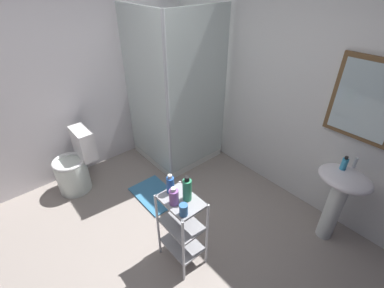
# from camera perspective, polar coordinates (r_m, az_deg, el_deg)

# --- Properties ---
(ground_plane) EXTENTS (4.20, 4.20, 0.02)m
(ground_plane) POSITION_cam_1_polar(r_m,az_deg,el_deg) (2.77, -8.16, -23.84)
(ground_plane) COLOR gray
(wall_back) EXTENTS (4.20, 0.14, 2.50)m
(wall_back) POSITION_cam_1_polar(r_m,az_deg,el_deg) (3.07, 20.40, 11.03)
(wall_back) COLOR silver
(wall_back) RESTS_ON ground_plane
(wall_left) EXTENTS (0.10, 4.20, 2.50)m
(wall_left) POSITION_cam_1_polar(r_m,az_deg,el_deg) (3.46, -27.49, 11.70)
(wall_left) COLOR white
(wall_left) RESTS_ON ground_plane
(shower_stall) EXTENTS (0.92, 0.92, 2.00)m
(shower_stall) POSITION_cam_1_polar(r_m,az_deg,el_deg) (3.68, -3.53, 3.07)
(shower_stall) COLOR white
(shower_stall) RESTS_ON ground_plane
(pedestal_sink) EXTENTS (0.46, 0.37, 0.81)m
(pedestal_sink) POSITION_cam_1_polar(r_m,az_deg,el_deg) (2.85, 28.65, -8.94)
(pedestal_sink) COLOR white
(pedestal_sink) RESTS_ON ground_plane
(sink_faucet) EXTENTS (0.03, 0.03, 0.10)m
(sink_faucet) POSITION_cam_1_polar(r_m,az_deg,el_deg) (2.79, 31.15, -3.40)
(sink_faucet) COLOR silver
(sink_faucet) RESTS_ON pedestal_sink
(toilet) EXTENTS (0.37, 0.49, 0.76)m
(toilet) POSITION_cam_1_polar(r_m,az_deg,el_deg) (3.53, -23.37, -4.38)
(toilet) COLOR white
(toilet) RESTS_ON ground_plane
(storage_cart) EXTENTS (0.38, 0.28, 0.74)m
(storage_cart) POSITION_cam_1_polar(r_m,az_deg,el_deg) (2.44, -2.15, -16.79)
(storage_cart) COLOR silver
(storage_cart) RESTS_ON ground_plane
(hand_soap_bottle) EXTENTS (0.05, 0.05, 0.13)m
(hand_soap_bottle) POSITION_cam_1_polar(r_m,az_deg,el_deg) (2.72, 29.43, -3.62)
(hand_soap_bottle) COLOR #389ED1
(hand_soap_bottle) RESTS_ON pedestal_sink
(conditioner_bottle_purple) EXTENTS (0.08, 0.08, 0.16)m
(conditioner_bottle_purple) POSITION_cam_1_polar(r_m,az_deg,el_deg) (2.15, -3.85, -11.02)
(conditioner_bottle_purple) COLOR #8E55A4
(conditioner_bottle_purple) RESTS_ON storage_cart
(shampoo_bottle_blue) EXTENTS (0.07, 0.07, 0.18)m
(shampoo_bottle_blue) POSITION_cam_1_polar(r_m,az_deg,el_deg) (2.24, -4.58, -8.50)
(shampoo_bottle_blue) COLOR blue
(shampoo_bottle_blue) RESTS_ON storage_cart
(body_wash_bottle_green) EXTENTS (0.07, 0.07, 0.23)m
(body_wash_bottle_green) POSITION_cam_1_polar(r_m,az_deg,el_deg) (2.15, -1.04, -9.55)
(body_wash_bottle_green) COLOR #309163
(body_wash_bottle_green) RESTS_ON storage_cart
(rinse_cup) EXTENTS (0.07, 0.07, 0.10)m
(rinse_cup) POSITION_cam_1_polar(r_m,az_deg,el_deg) (2.07, -1.79, -13.68)
(rinse_cup) COLOR #3870B2
(rinse_cup) RESTS_ON storage_cart
(bath_mat) EXTENTS (0.60, 0.40, 0.02)m
(bath_mat) POSITION_cam_1_polar(r_m,az_deg,el_deg) (3.35, -7.78, -10.50)
(bath_mat) COLOR teal
(bath_mat) RESTS_ON ground_plane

